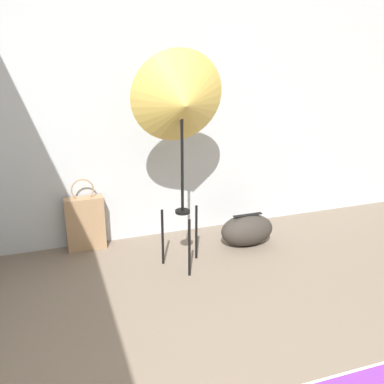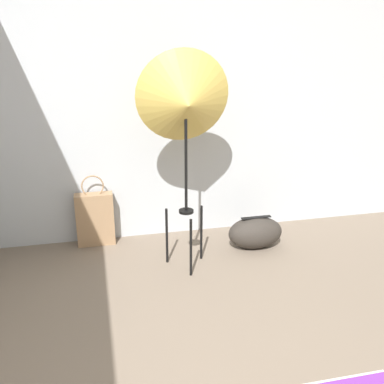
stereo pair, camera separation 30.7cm
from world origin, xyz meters
The scene contains 4 objects.
wall_back centered at (0.00, 2.61, 1.30)m, with size 8.00×0.05×2.60m.
photo_umbrella centered at (0.30, 1.95, 1.28)m, with size 0.69×0.34×1.65m.
tote_bag centered at (-0.38, 2.49, 0.24)m, with size 0.32×0.11×0.63m.
duffel_bag centered at (0.94, 2.13, 0.14)m, with size 0.47×0.27×0.28m.
Camera 2 is at (-0.35, -1.14, 1.75)m, focal length 42.00 mm.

